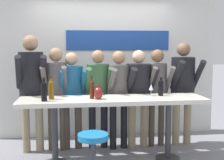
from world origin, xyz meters
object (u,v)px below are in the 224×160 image
object	(u,v)px
person_center_right	(119,89)
wine_glass_0	(151,87)
bar_stool	(93,151)
person_far_right	(157,86)
person_center	(98,88)
tasting_table	(113,107)
person_far_left	(31,80)
person_right	(139,89)
decorative_vase	(98,93)
wine_bottle_1	(44,90)
wine_bottle_3	(51,89)
wine_bottle_2	(92,89)
person_rightmost	(183,82)
person_left	(56,87)
wine_bottle_0	(161,87)
person_center_left	(72,90)

from	to	relation	value
person_center_right	wine_glass_0	size ratio (longest dim) A/B	9.08
bar_stool	person_far_right	xyz separation A→B (m)	(1.16, 1.29, 0.60)
person_center	tasting_table	bearing A→B (deg)	-77.76
person_far_left	person_right	size ratio (longest dim) A/B	1.15
person_center	decorative_vase	bearing A→B (deg)	-96.54
tasting_table	wine_bottle_1	xyz separation A→B (m)	(-0.96, -0.12, 0.28)
person_far_right	wine_bottle_3	distance (m)	1.79
wine_bottle_2	decorative_vase	world-z (taller)	wine_bottle_2
person_rightmost	person_left	bearing A→B (deg)	171.50
person_far_left	person_center	world-z (taller)	person_far_left
person_right	wine_bottle_3	xyz separation A→B (m)	(-1.37, -0.54, 0.10)
person_center	person_rightmost	distance (m)	1.43
bar_stool	wine_bottle_0	size ratio (longest dim) A/B	2.20
person_far_right	wine_glass_0	xyz separation A→B (m)	(-0.23, -0.48, 0.05)
bar_stool	decorative_vase	size ratio (longest dim) A/B	2.85
bar_stool	person_left	world-z (taller)	person_left
person_rightmost	decorative_vase	bearing A→B (deg)	-164.25
bar_stool	person_right	bearing A→B (deg)	56.11
wine_bottle_0	person_far_right	bearing A→B (deg)	80.36
person_right	person_far_right	size ratio (longest dim) A/B	0.99
bar_stool	wine_bottle_3	distance (m)	1.11
person_center_left	person_right	size ratio (longest dim) A/B	0.98
person_far_left	person_center_right	xyz separation A→B (m)	(1.38, -0.02, -0.16)
person_far_right	wine_bottle_3	bearing A→B (deg)	-167.44
person_center_right	person_right	bearing A→B (deg)	-9.08
person_center_right	person_rightmost	xyz separation A→B (m)	(1.10, 0.05, 0.08)
person_center	person_center_left	bearing A→B (deg)	177.32
person_center_left	person_center_right	world-z (taller)	person_center_right
person_center_left	wine_glass_0	distance (m)	1.29
person_center	wine_bottle_3	xyz separation A→B (m)	(-0.71, -0.61, 0.09)
person_left	person_center_right	world-z (taller)	person_left
person_far_right	wine_bottle_3	size ratio (longest dim) A/B	5.10
tasting_table	person_far_left	bearing A→B (deg)	154.69
bar_stool	person_rightmost	distance (m)	2.16
person_far_left	wine_bottle_2	world-z (taller)	person_far_left
tasting_table	person_left	size ratio (longest dim) A/B	1.62
person_center_left	wine_glass_0	bearing A→B (deg)	-31.63
person_right	wine_bottle_1	bearing A→B (deg)	-164.99
person_left	decorative_vase	xyz separation A→B (m)	(0.61, -0.67, 0.00)
person_center_left	person_center	distance (m)	0.42
person_far_left	wine_bottle_1	xyz separation A→B (m)	(0.25, -0.69, -0.06)
person_left	person_center	world-z (taller)	person_left
wine_bottle_1	decorative_vase	bearing A→B (deg)	4.79
person_center	wine_bottle_1	xyz separation A→B (m)	(-0.80, -0.75, 0.10)
wine_glass_0	person_center	bearing A→B (deg)	146.06
person_center_right	wine_glass_0	world-z (taller)	person_center_right
wine_bottle_0	wine_glass_0	xyz separation A→B (m)	(-0.15, 0.01, -0.01)
wine_bottle_1	wine_glass_0	distance (m)	1.57
wine_bottle_1	wine_glass_0	xyz separation A→B (m)	(1.55, 0.25, -0.03)
person_left	wine_bottle_3	distance (m)	0.59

